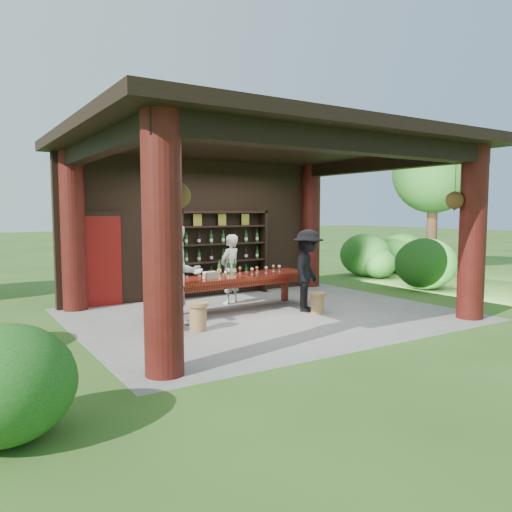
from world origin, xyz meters
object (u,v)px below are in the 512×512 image
tasting_table (237,281)px  stool_near_right (317,303)px  guest_woman (179,276)px  wine_shelf (223,253)px  stool_near_left (198,316)px  host (230,269)px  stool_far_left (156,319)px  guest_man (308,270)px  napkin_basket (211,275)px

tasting_table → stool_near_right: bearing=-42.7°
tasting_table → guest_woman: size_ratio=1.84×
wine_shelf → stool_near_left: 3.73m
host → stool_near_right: bearing=92.8°
tasting_table → stool_far_left: size_ratio=6.84×
stool_near_left → tasting_table: bearing=37.8°
tasting_table → stool_far_left: bearing=-155.9°
guest_woman → guest_man: size_ratio=1.09×
stool_far_left → host: bearing=36.0°
stool_near_left → stool_far_left: same height
stool_far_left → guest_woman: 0.92m
stool_near_right → host: 2.22m
guest_woman → napkin_basket: (0.88, 0.48, -0.11)m
stool_near_left → guest_man: (2.68, 0.34, 0.59)m
tasting_table → guest_man: 1.48m
stool_near_left → guest_man: guest_man is taller
wine_shelf → stool_near_left: (-2.12, -2.97, -0.78)m
stool_far_left → host: 3.06m
host → guest_man: guest_man is taller
host → napkin_basket: (-1.00, -0.99, 0.04)m
tasting_table → napkin_basket: bearing=-166.0°
tasting_table → napkin_basket: napkin_basket is taller
host → tasting_table: bearing=47.5°
wine_shelf → tasting_table: size_ratio=0.70×
wine_shelf → stool_far_left: bearing=-135.2°
napkin_basket → guest_woman: bearing=-151.5°
tasting_table → host: size_ratio=2.18×
guest_man → host: bearing=81.0°
stool_far_left → host: (2.44, 1.77, 0.52)m
wine_shelf → guest_man: size_ratio=1.39×
stool_near_left → stool_near_right: 2.66m
stool_far_left → napkin_basket: bearing=28.5°
stool_near_left → guest_woman: (-0.15, 0.46, 0.66)m
stool_near_left → stool_far_left: (-0.71, 0.16, 0.00)m
stool_near_left → stool_far_left: bearing=167.4°
stool_near_left → host: host is taller
stool_near_left → host: 2.64m
tasting_table → guest_man: (1.24, -0.78, 0.22)m
napkin_basket → stool_near_left: bearing=-127.9°
napkin_basket → stool_near_right: bearing=-26.2°
tasting_table → guest_man: bearing=-32.0°
stool_near_left → napkin_basket: size_ratio=1.91×
tasting_table → stool_near_right: 1.70m
stool_near_left → host: (1.73, 1.93, 0.52)m
host → guest_woman: size_ratio=0.84×
stool_far_left → guest_man: guest_man is taller
stool_far_left → napkin_basket: 1.73m
wine_shelf → guest_man: bearing=-78.0°
wine_shelf → stool_far_left: (-2.83, -2.81, -0.78)m
host → guest_woman: (-1.88, -1.47, 0.15)m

